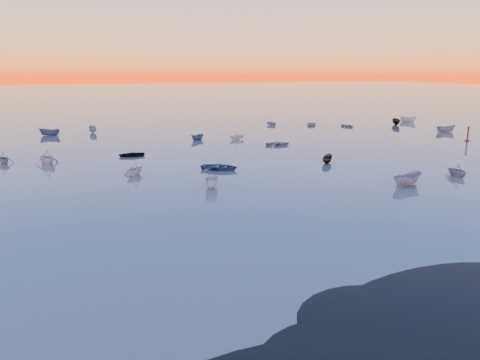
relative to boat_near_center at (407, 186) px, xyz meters
name	(u,v)px	position (x,y,z in m)	size (l,w,h in m)	color
ground	(141,121)	(-18.88, 76.00, 0.00)	(600.00, 600.00, 0.00)	#665D55
mud_lobes	(425,335)	(-18.88, -25.00, 0.01)	(140.00, 6.00, 0.07)	black
moored_fleet	(182,152)	(-18.88, 29.00, 0.00)	(124.00, 58.00, 1.20)	white
boat_near_center	(407,186)	(0.00, 0.00, 0.00)	(4.09, 1.73, 1.41)	gray
boat_near_right	(456,176)	(8.75, 1.92, 0.00)	(3.33, 1.50, 1.17)	gray
channel_marker	(468,135)	(31.63, 23.37, 1.12)	(0.79, 0.79, 2.83)	#45190E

